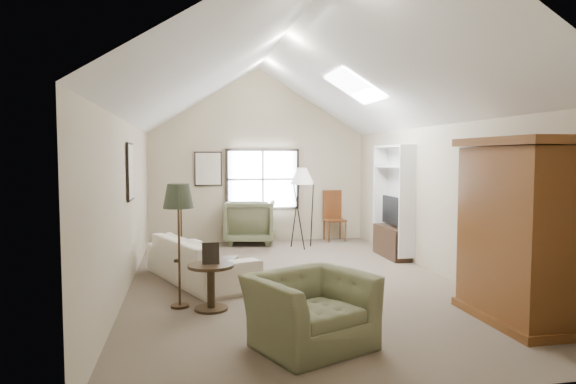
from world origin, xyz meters
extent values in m
cube|color=#6E5E4E|center=(0.00, 0.00, 0.00)|extent=(5.00, 8.00, 0.01)
cube|color=tan|center=(0.00, 4.00, 1.25)|extent=(5.00, 0.01, 2.50)
cube|color=tan|center=(0.00, -4.00, 1.25)|extent=(5.00, 0.01, 2.50)
cube|color=tan|center=(-2.50, 0.00, 1.25)|extent=(0.01, 8.00, 2.50)
cube|color=tan|center=(2.50, 0.00, 1.25)|extent=(0.01, 8.00, 2.50)
cube|color=black|center=(0.10, 3.96, 1.45)|extent=(1.72, 0.08, 1.42)
cube|color=black|center=(-2.47, 0.30, 1.75)|extent=(0.68, 0.04, 0.88)
cube|color=black|center=(-1.15, 3.97, 1.70)|extent=(0.62, 0.04, 0.78)
cube|color=brown|center=(2.18, -2.40, 1.10)|extent=(0.60, 1.50, 2.20)
cube|color=white|center=(2.34, 1.60, 1.15)|extent=(0.32, 1.30, 2.10)
cube|color=#382316|center=(2.32, 1.60, 0.30)|extent=(0.34, 1.18, 0.60)
cube|color=black|center=(2.32, 1.60, 0.92)|extent=(0.05, 0.90, 0.55)
imported|color=silver|center=(-1.44, 0.37, 0.35)|extent=(1.77, 2.56, 0.70)
imported|color=#666949|center=(-0.38, -2.72, 0.38)|extent=(1.47, 1.40, 0.76)
imported|color=#626A4A|center=(-0.22, 3.70, 0.50)|extent=(1.28, 1.30, 1.00)
cube|color=#352315|center=(-1.34, -0.01, 0.22)|extent=(0.98, 0.77, 0.44)
imported|color=#312314|center=(-1.34, -0.01, 0.47)|extent=(0.27, 0.27, 0.05)
cylinder|color=#342515|center=(-1.34, -1.23, 0.30)|extent=(0.78, 0.78, 0.60)
cube|color=brown|center=(1.77, 3.70, 0.59)|extent=(0.47, 0.47, 1.18)
camera|label=1|loc=(-1.62, -7.82, 1.99)|focal=32.00mm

